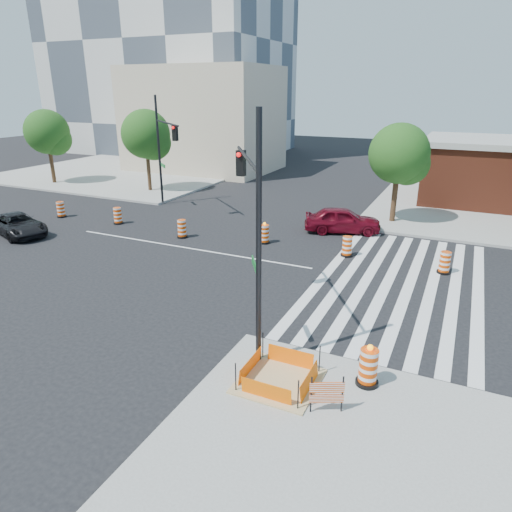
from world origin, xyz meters
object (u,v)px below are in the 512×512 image
(red_coupe, at_px, (342,220))
(signal_pole_se, at_px, (252,208))
(signal_pole_nw, at_px, (164,142))
(dark_suv, at_px, (18,225))

(red_coupe, distance_m, signal_pole_se, 13.74)
(red_coupe, xyz_separation_m, signal_pole_nw, (-12.55, 0.28, 3.80))
(red_coupe, relative_size, dark_suv, 1.00)
(dark_suv, height_order, signal_pole_se, signal_pole_se)
(signal_pole_nw, bearing_deg, dark_suv, -75.26)
(dark_suv, xyz_separation_m, signal_pole_nw, (4.21, 8.68, 3.94))
(red_coupe, relative_size, signal_pole_se, 0.59)
(dark_suv, distance_m, signal_pole_nw, 10.43)
(signal_pole_se, bearing_deg, signal_pole_nw, 11.31)
(dark_suv, bearing_deg, signal_pole_nw, -8.03)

